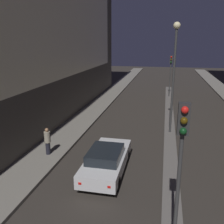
{
  "coord_description": "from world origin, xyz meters",
  "views": [
    {
      "loc": [
        -0.56,
        -2.57,
        6.57
      ],
      "look_at": [
        -4.98,
        18.11,
        0.57
      ],
      "focal_mm": 40.0,
      "sensor_mm": 36.0,
      "label": 1
    }
  ],
  "objects": [
    {
      "name": "street_lamp",
      "position": [
        0.0,
        15.33,
        5.16
      ],
      "size": [
        0.47,
        0.47,
        7.71
      ],
      "color": "#383838",
      "rests_on": "median_strip"
    },
    {
      "name": "traffic_light_near",
      "position": [
        0.0,
        4.21,
        3.66
      ],
      "size": [
        0.32,
        0.42,
        4.86
      ],
      "color": "#383838",
      "rests_on": "median_strip"
    },
    {
      "name": "pedestrian_on_left_sidewalk",
      "position": [
        -7.05,
        9.82,
        1.02
      ],
      "size": [
        0.36,
        0.36,
        1.61
      ],
      "color": "black",
      "rests_on": "sidewalk_left"
    },
    {
      "name": "car_left_lane",
      "position": [
        -3.26,
        8.69,
        0.74
      ],
      "size": [
        1.84,
        4.71,
        1.42
      ],
      "color": "silver",
      "rests_on": "ground"
    },
    {
      "name": "traffic_light_mid",
      "position": [
        0.0,
        28.08,
        3.66
      ],
      "size": [
        0.32,
        0.42,
        4.86
      ],
      "color": "#383838",
      "rests_on": "median_strip"
    },
    {
      "name": "median_strip",
      "position": [
        0.0,
        17.88,
        0.05
      ],
      "size": [
        0.79,
        33.76,
        0.11
      ],
      "color": "#66605B",
      "rests_on": "ground"
    }
  ]
}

